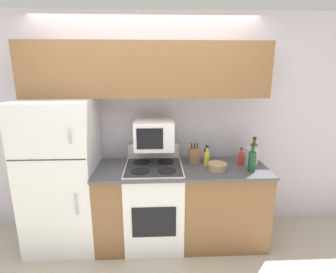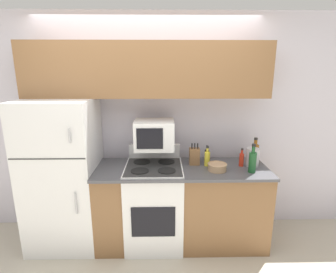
{
  "view_description": "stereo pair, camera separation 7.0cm",
  "coord_description": "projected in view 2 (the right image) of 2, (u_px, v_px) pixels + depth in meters",
  "views": [
    {
      "loc": [
        0.1,
        -2.35,
        1.93
      ],
      "look_at": [
        0.22,
        0.28,
        1.25
      ],
      "focal_mm": 28.0,
      "sensor_mm": 36.0,
      "label": 1
    },
    {
      "loc": [
        0.17,
        -2.35,
        1.93
      ],
      "look_at": [
        0.22,
        0.28,
        1.25
      ],
      "focal_mm": 28.0,
      "sensor_mm": 36.0,
      "label": 2
    }
  ],
  "objects": [
    {
      "name": "wall_back",
      "position": [
        149.0,
        125.0,
        3.14
      ],
      "size": [
        8.0,
        0.05,
        2.55
      ],
      "color": "silver",
      "rests_on": "ground_plane"
    },
    {
      "name": "bottle_soy_sauce",
      "position": [
        207.0,
        155.0,
        3.02
      ],
      "size": [
        0.05,
        0.05,
        0.18
      ],
      "color": "black",
      "rests_on": "lower_cabinets"
    },
    {
      "name": "ground_plane",
      "position": [
        148.0,
        258.0,
        2.75
      ],
      "size": [
        12.0,
        12.0,
        0.0
      ],
      "primitive_type": "plane",
      "color": "beige"
    },
    {
      "name": "bowl",
      "position": [
        217.0,
        167.0,
        2.73
      ],
      "size": [
        0.2,
        0.2,
        0.08
      ],
      "color": "tan",
      "rests_on": "lower_cabinets"
    },
    {
      "name": "stove",
      "position": [
        154.0,
        203.0,
        2.93
      ],
      "size": [
        0.61,
        0.64,
        1.08
      ],
      "color": "white",
      "rests_on": "ground_plane"
    },
    {
      "name": "upper_cabinets",
      "position": [
        147.0,
        70.0,
        2.78
      ],
      "size": [
        2.59,
        0.35,
        0.57
      ],
      "color": "brown",
      "rests_on": "refrigerator"
    },
    {
      "name": "bottle_whiskey",
      "position": [
        255.0,
        152.0,
        2.98
      ],
      "size": [
        0.08,
        0.08,
        0.28
      ],
      "color": "brown",
      "rests_on": "lower_cabinets"
    },
    {
      "name": "lower_cabinets",
      "position": [
        181.0,
        204.0,
        2.95
      ],
      "size": [
        1.85,
        0.66,
        0.9
      ],
      "color": "brown",
      "rests_on": "ground_plane"
    },
    {
      "name": "knife_block",
      "position": [
        194.0,
        156.0,
        2.9
      ],
      "size": [
        0.11,
        0.09,
        0.24
      ],
      "color": "brown",
      "rests_on": "lower_cabinets"
    },
    {
      "name": "bottle_hot_sauce",
      "position": [
        241.0,
        159.0,
        2.85
      ],
      "size": [
        0.05,
        0.05,
        0.2
      ],
      "color": "red",
      "rests_on": "lower_cabinets"
    },
    {
      "name": "bottle_cooking_spray",
      "position": [
        207.0,
        158.0,
        2.86
      ],
      "size": [
        0.06,
        0.06,
        0.22
      ],
      "color": "gold",
      "rests_on": "lower_cabinets"
    },
    {
      "name": "kettle",
      "position": [
        252.0,
        157.0,
        2.85
      ],
      "size": [
        0.14,
        0.14,
        0.22
      ],
      "color": "#B7B7BC",
      "rests_on": "lower_cabinets"
    },
    {
      "name": "microwave",
      "position": [
        154.0,
        135.0,
        2.86
      ],
      "size": [
        0.42,
        0.36,
        0.31
      ],
      "color": "white",
      "rests_on": "stove"
    },
    {
      "name": "refrigerator",
      "position": [
        64.0,
        174.0,
        2.87
      ],
      "size": [
        0.74,
        0.71,
        1.63
      ],
      "color": "white",
      "rests_on": "ground_plane"
    },
    {
      "name": "bottle_wine_green",
      "position": [
        253.0,
        161.0,
        2.67
      ],
      "size": [
        0.08,
        0.08,
        0.3
      ],
      "color": "#194C23",
      "rests_on": "lower_cabinets"
    }
  ]
}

